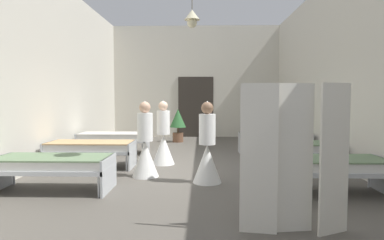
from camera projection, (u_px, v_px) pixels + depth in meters
The scene contains 13 objects.
ground_plane at pixel (191, 170), 7.34m from camera, with size 7.17×12.67×0.10m, color #59544C.
room_shell at pixel (193, 72), 8.59m from camera, with size 6.97×12.27×4.42m.
bed_left_row_0 at pixel (53, 165), 5.47m from camera, with size 1.90×0.84×0.57m.
bed_right_row_0 at pixel (326, 166), 5.35m from camera, with size 1.90×0.84×0.57m.
bed_left_row_1 at pixel (91, 148), 7.37m from camera, with size 1.90×0.84×0.57m.
bed_right_row_1 at pixel (293, 149), 7.24m from camera, with size 1.90×0.84×0.57m.
bed_left_row_2 at pixel (114, 138), 9.26m from camera, with size 1.90×0.84×0.57m.
bed_right_row_2 at pixel (274, 138), 9.14m from camera, with size 1.90×0.84×0.57m.
nurse_near_aisle at pixel (163, 142), 7.71m from camera, with size 0.52×0.52×1.49m.
nurse_mid_aisle at pixel (145, 150), 6.48m from camera, with size 0.52×0.52×1.49m.
nurse_far_aisle at pixel (207, 154), 6.01m from camera, with size 0.52×0.52×1.49m.
potted_plant at pixel (178, 122), 11.68m from camera, with size 0.57×0.57×1.17m.
privacy_screen at pixel (296, 159), 3.73m from camera, with size 1.25×0.21×1.70m.
Camera 1 is at (0.22, -7.25, 1.52)m, focal length 31.02 mm.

